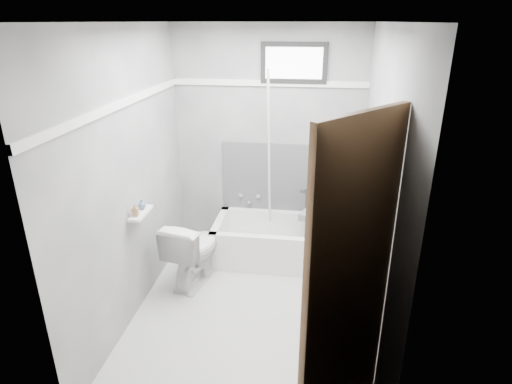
% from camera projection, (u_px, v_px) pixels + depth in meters
% --- Properties ---
extents(floor, '(2.60, 2.60, 0.00)m').
position_uv_depth(floor, '(251.00, 310.00, 3.83)').
color(floor, silver).
rests_on(floor, ground).
extents(ceiling, '(2.60, 2.60, 0.00)m').
position_uv_depth(ceiling, '(249.00, 22.00, 2.94)').
color(ceiling, silver).
rests_on(ceiling, floor).
extents(wall_back, '(2.00, 0.02, 2.40)m').
position_uv_depth(wall_back, '(268.00, 142.00, 4.58)').
color(wall_back, slate).
rests_on(wall_back, floor).
extents(wall_front, '(2.00, 0.02, 2.40)m').
position_uv_depth(wall_front, '(212.00, 274.00, 2.19)').
color(wall_front, slate).
rests_on(wall_front, floor).
extents(wall_left, '(0.02, 2.60, 2.40)m').
position_uv_depth(wall_left, '(130.00, 179.00, 3.51)').
color(wall_left, slate).
rests_on(wall_left, floor).
extents(wall_right, '(0.02, 2.60, 2.40)m').
position_uv_depth(wall_right, '(380.00, 191.00, 3.26)').
color(wall_right, slate).
rests_on(wall_right, floor).
extents(bathtub, '(1.50, 0.70, 0.42)m').
position_uv_depth(bathtub, '(285.00, 242.00, 4.58)').
color(bathtub, white).
rests_on(bathtub, floor).
extents(office_chair, '(0.74, 0.74, 0.99)m').
position_uv_depth(office_chair, '(329.00, 208.00, 4.42)').
color(office_chair, slate).
rests_on(office_chair, bathtub).
extents(toilet, '(0.52, 0.75, 0.67)m').
position_uv_depth(toilet, '(193.00, 251.00, 4.14)').
color(toilet, white).
rests_on(toilet, floor).
extents(door, '(0.78, 0.78, 2.00)m').
position_uv_depth(door, '(404.00, 321.00, 2.16)').
color(door, '#52361E').
rests_on(door, floor).
extents(window, '(0.66, 0.04, 0.40)m').
position_uv_depth(window, '(294.00, 63.00, 4.23)').
color(window, black).
rests_on(window, wall_back).
extents(backerboard, '(1.50, 0.02, 0.78)m').
position_uv_depth(backerboard, '(290.00, 178.00, 4.69)').
color(backerboard, '#4C4C4F').
rests_on(backerboard, wall_back).
extents(trim_back, '(2.00, 0.02, 0.06)m').
position_uv_depth(trim_back, '(269.00, 83.00, 4.33)').
color(trim_back, white).
rests_on(trim_back, wall_back).
extents(trim_left, '(0.02, 2.60, 0.06)m').
position_uv_depth(trim_left, '(122.00, 103.00, 3.28)').
color(trim_left, white).
rests_on(trim_left, wall_left).
extents(pole, '(0.02, 0.40, 1.92)m').
position_uv_depth(pole, '(269.00, 162.00, 4.41)').
color(pole, silver).
rests_on(pole, bathtub).
extents(shelf, '(0.10, 0.32, 0.02)m').
position_uv_depth(shelf, '(141.00, 213.00, 3.60)').
color(shelf, silver).
rests_on(shelf, wall_left).
extents(soap_bottle_a, '(0.05, 0.05, 0.11)m').
position_uv_depth(soap_bottle_a, '(135.00, 210.00, 3.50)').
color(soap_bottle_a, olive).
rests_on(soap_bottle_a, shelf).
extents(soap_bottle_b, '(0.09, 0.09, 0.09)m').
position_uv_depth(soap_bottle_b, '(142.00, 204.00, 3.63)').
color(soap_bottle_b, '#486484').
rests_on(soap_bottle_b, shelf).
extents(faucet, '(0.26, 0.10, 0.16)m').
position_uv_depth(faucet, '(250.00, 198.00, 4.82)').
color(faucet, silver).
rests_on(faucet, wall_back).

